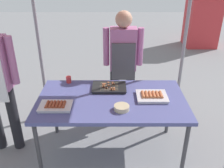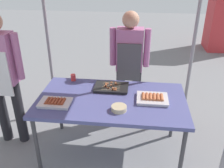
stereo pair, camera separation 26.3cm
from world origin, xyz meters
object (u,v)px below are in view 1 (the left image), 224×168
object	(u,v)px
stall_table	(112,103)
condiment_bowl	(122,108)
tray_pork_links	(56,106)
drink_cup_near_edge	(69,79)
tray_meat_skewers	(110,87)
neighbor_stall_left	(204,10)
vendor_woman	(123,60)
tray_grilled_sausages	(152,96)

from	to	relation	value
stall_table	condiment_bowl	size ratio (longest dim) A/B	10.32
tray_pork_links	condiment_bowl	xyz separation A→B (m)	(0.67, -0.04, 0.00)
tray_pork_links	drink_cup_near_edge	size ratio (longest dim) A/B	4.08
tray_meat_skewers	tray_pork_links	world-z (taller)	tray_pork_links
condiment_bowl	neighbor_stall_left	world-z (taller)	neighbor_stall_left
condiment_bowl	drink_cup_near_edge	size ratio (longest dim) A/B	1.93
tray_pork_links	vendor_woman	bearing A→B (deg)	52.47
tray_meat_skewers	drink_cup_near_edge	bearing A→B (deg)	161.81
condiment_bowl	drink_cup_near_edge	world-z (taller)	drink_cup_near_edge
tray_meat_skewers	condiment_bowl	world-z (taller)	condiment_bowl
tray_grilled_sausages	drink_cup_near_edge	distance (m)	1.03
vendor_woman	neighbor_stall_left	distance (m)	4.10
neighbor_stall_left	stall_table	bearing A→B (deg)	-119.39
stall_table	tray_grilled_sausages	xyz separation A→B (m)	(0.44, 0.01, 0.07)
vendor_woman	neighbor_stall_left	size ratio (longest dim) A/B	0.83
tray_grilled_sausages	vendor_woman	distance (m)	0.80
condiment_bowl	tray_meat_skewers	bearing A→B (deg)	105.99
tray_pork_links	condiment_bowl	distance (m)	0.67
drink_cup_near_edge	neighbor_stall_left	xyz separation A→B (m)	(2.89, 3.81, 0.14)
tray_grilled_sausages	neighbor_stall_left	bearing A→B (deg)	65.26
tray_pork_links	condiment_bowl	world-z (taller)	tray_pork_links
neighbor_stall_left	tray_meat_skewers	bearing A→B (deg)	-121.06
tray_grilled_sausages	neighbor_stall_left	xyz separation A→B (m)	(1.93, 4.18, 0.16)
tray_meat_skewers	condiment_bowl	size ratio (longest dim) A/B	2.52
tray_meat_skewers	vendor_woman	size ratio (longest dim) A/B	0.25
stall_table	neighbor_stall_left	world-z (taller)	neighbor_stall_left
stall_table	drink_cup_near_edge	size ratio (longest dim) A/B	19.90
stall_table	neighbor_stall_left	size ratio (longest dim) A/B	0.86
drink_cup_near_edge	vendor_woman	size ratio (longest dim) A/B	0.05
tray_pork_links	vendor_woman	size ratio (longest dim) A/B	0.21
tray_grilled_sausages	tray_meat_skewers	size ratio (longest dim) A/B	0.85
tray_pork_links	neighbor_stall_left	distance (m)	5.27
tray_meat_skewers	stall_table	bearing A→B (deg)	-82.97
stall_table	vendor_woman	xyz separation A→B (m)	(0.15, 0.75, 0.21)
stall_table	drink_cup_near_edge	bearing A→B (deg)	143.29
tray_meat_skewers	vendor_woman	xyz separation A→B (m)	(0.18, 0.52, 0.14)
condiment_bowl	stall_table	bearing A→B (deg)	114.32
tray_meat_skewers	neighbor_stall_left	xyz separation A→B (m)	(2.39, 3.97, 0.17)
tray_pork_links	stall_table	bearing A→B (deg)	18.16
condiment_bowl	drink_cup_near_edge	xyz separation A→B (m)	(-0.62, 0.61, 0.02)
stall_table	neighbor_stall_left	xyz separation A→B (m)	(2.36, 4.20, 0.24)
vendor_woman	condiment_bowl	bearing A→B (deg)	87.11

